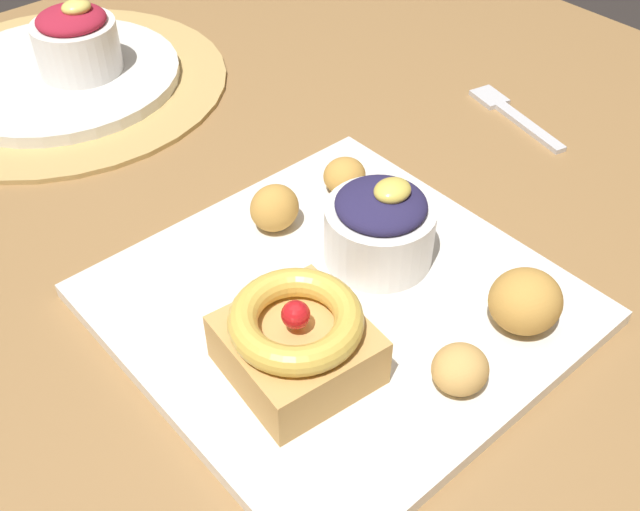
{
  "coord_description": "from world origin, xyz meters",
  "views": [
    {
      "loc": [
        -0.2,
        -0.46,
        1.13
      ],
      "look_at": [
        0.06,
        -0.16,
        0.77
      ],
      "focal_mm": 42.44,
      "sensor_mm": 36.0,
      "label": 1
    }
  ],
  "objects_px": {
    "front_plate": "(338,304)",
    "fritter_front": "(460,369)",
    "berry_ramekin": "(380,226)",
    "fritter_back": "(525,301)",
    "cake_slice": "(297,340)",
    "fritter_middle": "(344,176)",
    "fork": "(511,113)",
    "back_plate": "(59,76)",
    "fritter_extra": "(274,208)",
    "back_ramekin": "(76,41)"
  },
  "relations": [
    {
      "from": "front_plate",
      "to": "fritter_front",
      "type": "distance_m",
      "value": 0.11
    },
    {
      "from": "berry_ramekin",
      "to": "fritter_back",
      "type": "xyz_separation_m",
      "value": [
        0.03,
        -0.11,
        -0.01
      ]
    },
    {
      "from": "front_plate",
      "to": "berry_ramekin",
      "type": "distance_m",
      "value": 0.07
    },
    {
      "from": "cake_slice",
      "to": "berry_ramekin",
      "type": "bearing_deg",
      "value": 20.26
    },
    {
      "from": "berry_ramekin",
      "to": "fritter_front",
      "type": "distance_m",
      "value": 0.13
    },
    {
      "from": "fritter_back",
      "to": "fritter_middle",
      "type": "bearing_deg",
      "value": 86.94
    },
    {
      "from": "fritter_back",
      "to": "fork",
      "type": "relative_size",
      "value": 0.41
    },
    {
      "from": "back_plate",
      "to": "fritter_extra",
      "type": "bearing_deg",
      "value": -87.09
    },
    {
      "from": "fritter_back",
      "to": "fritter_extra",
      "type": "bearing_deg",
      "value": 108.15
    },
    {
      "from": "fritter_front",
      "to": "fritter_back",
      "type": "relative_size",
      "value": 0.73
    },
    {
      "from": "berry_ramekin",
      "to": "back_ramekin",
      "type": "height_order",
      "value": "back_ramekin"
    },
    {
      "from": "berry_ramekin",
      "to": "back_plate",
      "type": "xyz_separation_m",
      "value": [
        -0.05,
        0.41,
        -0.03
      ]
    },
    {
      "from": "fritter_front",
      "to": "fritter_middle",
      "type": "distance_m",
      "value": 0.22
    },
    {
      "from": "fritter_front",
      "to": "back_plate",
      "type": "bearing_deg",
      "value": 90.71
    },
    {
      "from": "cake_slice",
      "to": "fritter_front",
      "type": "xyz_separation_m",
      "value": [
        0.07,
        -0.08,
        -0.01
      ]
    },
    {
      "from": "cake_slice",
      "to": "back_ramekin",
      "type": "bearing_deg",
      "value": 79.37
    },
    {
      "from": "berry_ramekin",
      "to": "fritter_middle",
      "type": "relative_size",
      "value": 2.26
    },
    {
      "from": "cake_slice",
      "to": "fritter_back",
      "type": "height_order",
      "value": "cake_slice"
    },
    {
      "from": "fork",
      "to": "back_plate",
      "type": "bearing_deg",
      "value": 54.45
    },
    {
      "from": "berry_ramekin",
      "to": "back_ramekin",
      "type": "xyz_separation_m",
      "value": [
        -0.03,
        0.4,
        0.01
      ]
    },
    {
      "from": "berry_ramekin",
      "to": "fritter_extra",
      "type": "relative_size",
      "value": 2.06
    },
    {
      "from": "fritter_extra",
      "to": "back_plate",
      "type": "bearing_deg",
      "value": 92.91
    },
    {
      "from": "fritter_middle",
      "to": "back_ramekin",
      "type": "relative_size",
      "value": 0.43
    },
    {
      "from": "cake_slice",
      "to": "berry_ramekin",
      "type": "height_order",
      "value": "berry_ramekin"
    },
    {
      "from": "front_plate",
      "to": "fork",
      "type": "xyz_separation_m",
      "value": [
        0.3,
        0.08,
        -0.0
      ]
    },
    {
      "from": "cake_slice",
      "to": "fritter_extra",
      "type": "xyz_separation_m",
      "value": [
        0.08,
        0.12,
        -0.01
      ]
    },
    {
      "from": "berry_ramekin",
      "to": "fritter_extra",
      "type": "xyz_separation_m",
      "value": [
        -0.04,
        0.08,
        -0.01
      ]
    },
    {
      "from": "back_ramekin",
      "to": "fork",
      "type": "xyz_separation_m",
      "value": [
        0.29,
        -0.33,
        -0.05
      ]
    },
    {
      "from": "front_plate",
      "to": "fritter_back",
      "type": "relative_size",
      "value": 5.73
    },
    {
      "from": "berry_ramekin",
      "to": "fork",
      "type": "height_order",
      "value": "berry_ramekin"
    },
    {
      "from": "cake_slice",
      "to": "back_ramekin",
      "type": "height_order",
      "value": "back_ramekin"
    },
    {
      "from": "fritter_back",
      "to": "fork",
      "type": "distance_m",
      "value": 0.29
    },
    {
      "from": "fritter_back",
      "to": "back_ramekin",
      "type": "height_order",
      "value": "back_ramekin"
    },
    {
      "from": "fritter_back",
      "to": "back_plate",
      "type": "relative_size",
      "value": 0.21
    },
    {
      "from": "front_plate",
      "to": "back_ramekin",
      "type": "xyz_separation_m",
      "value": [
        0.02,
        0.41,
        0.04
      ]
    },
    {
      "from": "fritter_front",
      "to": "back_plate",
      "type": "height_order",
      "value": "fritter_front"
    },
    {
      "from": "front_plate",
      "to": "back_ramekin",
      "type": "height_order",
      "value": "back_ramekin"
    },
    {
      "from": "fritter_extra",
      "to": "fork",
      "type": "relative_size",
      "value": 0.32
    },
    {
      "from": "fritter_extra",
      "to": "back_ramekin",
      "type": "relative_size",
      "value": 0.47
    },
    {
      "from": "front_plate",
      "to": "back_ramekin",
      "type": "bearing_deg",
      "value": 87.31
    },
    {
      "from": "cake_slice",
      "to": "fritter_middle",
      "type": "bearing_deg",
      "value": 38.33
    },
    {
      "from": "cake_slice",
      "to": "back_plate",
      "type": "height_order",
      "value": "cake_slice"
    },
    {
      "from": "cake_slice",
      "to": "fritter_middle",
      "type": "xyz_separation_m",
      "value": [
        0.15,
        0.12,
        -0.01
      ]
    },
    {
      "from": "front_plate",
      "to": "back_plate",
      "type": "xyz_separation_m",
      "value": [
        -0.0,
        0.43,
        0.01
      ]
    },
    {
      "from": "fritter_back",
      "to": "back_ramekin",
      "type": "xyz_separation_m",
      "value": [
        -0.06,
        0.51,
        0.02
      ]
    },
    {
      "from": "fritter_middle",
      "to": "fritter_extra",
      "type": "distance_m",
      "value": 0.07
    },
    {
      "from": "berry_ramekin",
      "to": "fork",
      "type": "xyz_separation_m",
      "value": [
        0.25,
        0.07,
        -0.04
      ]
    },
    {
      "from": "berry_ramekin",
      "to": "cake_slice",
      "type": "bearing_deg",
      "value": -159.74
    },
    {
      "from": "cake_slice",
      "to": "berry_ramekin",
      "type": "xyz_separation_m",
      "value": [
        0.12,
        0.04,
        0.0
      ]
    },
    {
      "from": "front_plate",
      "to": "fritter_back",
      "type": "bearing_deg",
      "value": -51.75
    }
  ]
}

